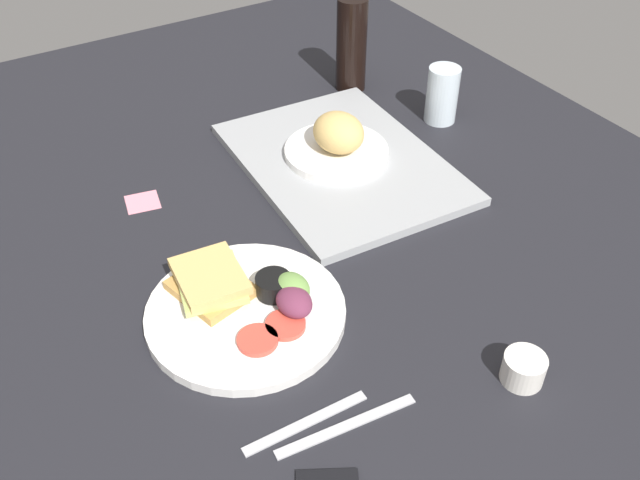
{
  "coord_description": "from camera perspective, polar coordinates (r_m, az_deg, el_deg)",
  "views": [
    {
      "loc": [
        71.51,
        -40.0,
        72.86
      ],
      "look_at": [
        2.0,
        3.0,
        4.0
      ],
      "focal_mm": 39.4,
      "sensor_mm": 36.0,
      "label": 1
    }
  ],
  "objects": [
    {
      "name": "sticky_note",
      "position": [
        1.25,
        -14.22,
        3.02
      ],
      "size": [
        6.61,
        6.61,
        0.12
      ],
      "primitive_type": "cube",
      "rotation": [
        0.0,
        0.0,
        -0.2
      ],
      "color": "pink",
      "rests_on": "ground_plane"
    },
    {
      "name": "ground_plane",
      "position": [
        1.11,
        -1.87,
        -2.14
      ],
      "size": [
        190.0,
        150.0,
        3.0
      ],
      "primitive_type": "cube",
      "color": "black"
    },
    {
      "name": "espresso_cup",
      "position": [
        0.95,
        16.2,
        -10.01
      ],
      "size": [
        5.6,
        5.6,
        4.0
      ],
      "primitive_type": "cylinder",
      "color": "silver",
      "rests_on": "ground_plane"
    },
    {
      "name": "knife",
      "position": [
        0.89,
        2.17,
        -14.81
      ],
      "size": [
        3.26,
        19.05,
        0.5
      ],
      "primitive_type": "cube",
      "rotation": [
        0.0,
        0.0,
        1.47
      ],
      "color": "#B7B7BC",
      "rests_on": "ground_plane"
    },
    {
      "name": "bread_plate_near",
      "position": [
        1.29,
        1.44,
        8.03
      ],
      "size": [
        19.13,
        19.13,
        8.35
      ],
      "color": "white",
      "rests_on": "serving_tray"
    },
    {
      "name": "serving_tray",
      "position": [
        1.29,
        1.75,
        6.28
      ],
      "size": [
        46.83,
        35.54,
        1.6
      ],
      "primitive_type": "cube",
      "rotation": [
        0.0,
        0.0,
        -0.06
      ],
      "color": "#9EA0A3",
      "rests_on": "ground_plane"
    },
    {
      "name": "plate_with_salad",
      "position": [
        1.01,
        -6.05,
        -5.22
      ],
      "size": [
        28.49,
        28.49,
        5.4
      ],
      "color": "white",
      "rests_on": "ground_plane"
    },
    {
      "name": "drinking_glass",
      "position": [
        1.43,
        9.89,
        11.55
      ],
      "size": [
        6.31,
        6.31,
        11.29
      ],
      "primitive_type": "cylinder",
      "color": "silver",
      "rests_on": "ground_plane"
    },
    {
      "name": "fork",
      "position": [
        0.89,
        -1.15,
        -14.58
      ],
      "size": [
        1.9,
        17.03,
        0.5
      ],
      "primitive_type": "cube",
      "rotation": [
        0.0,
        0.0,
        1.54
      ],
      "color": "#B7B7BC",
      "rests_on": "ground_plane"
    },
    {
      "name": "soda_bottle",
      "position": [
        1.52,
        2.57,
        15.56
      ],
      "size": [
        6.4,
        6.4,
        19.7
      ],
      "primitive_type": "cylinder",
      "color": "black",
      "rests_on": "ground_plane"
    }
  ]
}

